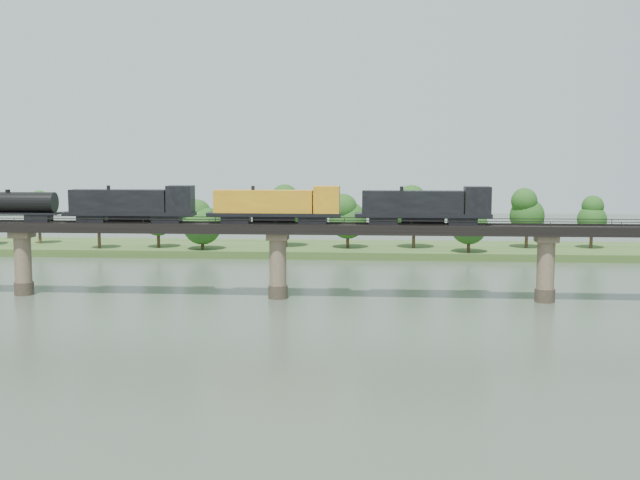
{
  "coord_description": "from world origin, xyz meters",
  "views": [
    {
      "loc": [
        15.49,
        -89.7,
        22.45
      ],
      "look_at": [
        6.43,
        30.0,
        9.0
      ],
      "focal_mm": 45.0,
      "sensor_mm": 36.0,
      "label": 1
    }
  ],
  "objects": [
    {
      "name": "ground",
      "position": [
        0.0,
        0.0,
        0.0
      ],
      "size": [
        400.0,
        400.0,
        0.0
      ],
      "primitive_type": "plane",
      "color": "#364335",
      "rests_on": "ground"
    },
    {
      "name": "far_bank",
      "position": [
        0.0,
        85.0,
        0.8
      ],
      "size": [
        300.0,
        24.0,
        1.6
      ],
      "primitive_type": "cube",
      "color": "#345220",
      "rests_on": "ground"
    },
    {
      "name": "bridge",
      "position": [
        0.0,
        30.0,
        5.46
      ],
      "size": [
        236.0,
        30.0,
        11.5
      ],
      "color": "#473A2D",
      "rests_on": "ground"
    },
    {
      "name": "bridge_superstructure",
      "position": [
        0.0,
        30.0,
        11.79
      ],
      "size": [
        220.0,
        4.9,
        0.75
      ],
      "color": "black",
      "rests_on": "bridge"
    },
    {
      "name": "far_treeline",
      "position": [
        -8.21,
        80.52,
        8.83
      ],
      "size": [
        289.06,
        17.54,
        13.6
      ],
      "color": "#382619",
      "rests_on": "far_bank"
    },
    {
      "name": "freight_train",
      "position": [
        -7.78,
        30.0,
        14.19
      ],
      "size": [
        81.84,
        3.19,
        5.63
      ],
      "color": "black",
      "rests_on": "bridge"
    }
  ]
}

